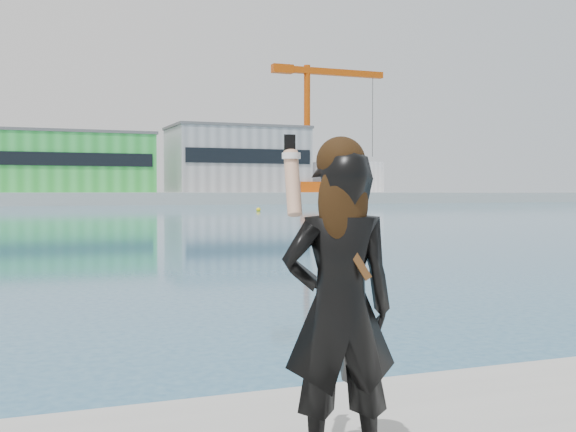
# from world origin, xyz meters

# --- Properties ---
(far_quay) EXTENTS (320.00, 40.00, 2.00)m
(far_quay) POSITION_xyz_m (0.00, 130.00, 1.00)
(far_quay) COLOR #9E9E99
(far_quay) RESTS_ON ground
(warehouse_green) EXTENTS (30.60, 16.36, 10.50)m
(warehouse_green) POSITION_xyz_m (8.00, 127.98, 7.26)
(warehouse_green) COLOR green
(warehouse_green) RESTS_ON far_quay
(warehouse_grey_right) EXTENTS (25.50, 15.35, 12.50)m
(warehouse_grey_right) POSITION_xyz_m (40.00, 127.98, 8.26)
(warehouse_grey_right) COLOR gray
(warehouse_grey_right) RESTS_ON far_quay
(ancillary_shed) EXTENTS (12.00, 10.00, 6.00)m
(ancillary_shed) POSITION_xyz_m (62.00, 126.00, 5.00)
(ancillary_shed) COLOR silver
(ancillary_shed) RESTS_ON far_quay
(dock_crane) EXTENTS (23.00, 4.00, 24.00)m
(dock_crane) POSITION_xyz_m (53.20, 122.00, 15.07)
(dock_crane) COLOR #D34E0C
(dock_crane) RESTS_ON far_quay
(flagpole_right) EXTENTS (1.28, 0.16, 8.00)m
(flagpole_right) POSITION_xyz_m (22.09, 121.00, 6.54)
(flagpole_right) COLOR silver
(flagpole_right) RESTS_ON far_quay
(buoy_near) EXTENTS (0.50, 0.50, 0.50)m
(buoy_near) POSITION_xyz_m (24.56, 71.71, 0.00)
(buoy_near) COLOR yellow
(buoy_near) RESTS_ON ground
(woman) EXTENTS (0.65, 0.49, 1.70)m
(woman) POSITION_xyz_m (-0.37, -0.48, 1.66)
(woman) COLOR black
(woman) RESTS_ON near_quay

